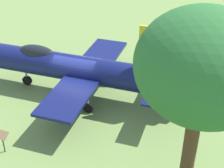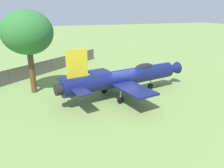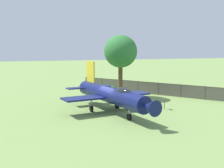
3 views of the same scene
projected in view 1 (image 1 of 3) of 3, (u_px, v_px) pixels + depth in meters
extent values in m
plane|color=#75934C|center=(79.00, 94.00, 19.94)|extent=(200.00, 200.00, 0.00)
cylinder|color=#111951|center=(78.00, 69.00, 19.02)|extent=(11.68, 3.75, 1.53)
cylinder|color=black|center=(185.00, 86.00, 17.41)|extent=(0.77, 1.02, 0.92)
ellipsoid|color=black|center=(37.00, 52.00, 19.36)|extent=(2.33, 1.31, 0.84)
cube|color=yellow|center=(156.00, 49.00, 16.83)|extent=(1.79, 0.49, 2.31)
cube|color=#111951|center=(68.00, 98.00, 16.83)|extent=(2.76, 4.09, 0.16)
cube|color=#111951|center=(103.00, 53.00, 21.10)|extent=(2.76, 4.09, 0.16)
cube|color=#111951|center=(156.00, 97.00, 16.30)|extent=(1.43, 1.98, 0.10)
cube|color=#111951|center=(168.00, 66.00, 18.98)|extent=(1.43, 1.98, 0.10)
cylinder|color=#A5A8AD|center=(26.00, 71.00, 20.37)|extent=(0.12, 0.12, 1.30)
cylinder|color=black|center=(27.00, 80.00, 20.72)|extent=(0.62, 0.29, 0.60)
cylinder|color=#A5A8AD|center=(88.00, 97.00, 17.95)|extent=(0.12, 0.12, 1.30)
cylinder|color=black|center=(88.00, 107.00, 18.29)|extent=(0.62, 0.29, 0.60)
cylinder|color=#A5A8AD|center=(105.00, 72.00, 20.32)|extent=(0.12, 0.12, 1.30)
cylinder|color=black|center=(106.00, 81.00, 20.66)|extent=(0.62, 0.29, 0.60)
cylinder|color=brown|center=(190.00, 150.00, 12.64)|extent=(0.54, 0.54, 4.51)
ellipsoid|color=#2D7033|center=(203.00, 68.00, 10.77)|extent=(4.66, 4.04, 4.07)
cylinder|color=#333333|center=(4.00, 144.00, 15.54)|extent=(0.06, 0.06, 0.90)
cube|color=olive|center=(1.00, 135.00, 15.24)|extent=(0.65, 0.47, 0.25)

